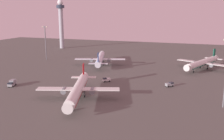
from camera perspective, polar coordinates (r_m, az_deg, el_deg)
name	(u,v)px	position (r m, az deg, el deg)	size (l,w,h in m)	color
ground_plane	(94,92)	(120.77, -4.03, -4.84)	(416.00, 416.00, 0.00)	#56544F
control_tower	(61,21)	(267.31, -11.37, 10.73)	(8.00, 8.00, 48.71)	#A8A8B2
airplane_taxiway_distant	(78,89)	(110.16, -7.64, -4.25)	(35.28, 44.87, 11.80)	silver
airplane_terminal_side	(100,59)	(179.62, -2.67, 2.53)	(34.96, 44.45, 11.70)	silver
airplane_near_gate	(203,63)	(175.95, 19.69, 1.55)	(33.99, 43.04, 11.63)	silver
catering_truck	(12,83)	(138.38, -21.51, -2.73)	(3.83, 6.08, 3.05)	gray
cargo_loader	(170,84)	(131.19, 12.81, -3.15)	(4.32, 4.30, 2.25)	gray
maintenance_van	(106,80)	(136.79, -1.27, -2.16)	(4.45, 4.13, 2.25)	white
apron_light_central	(46,41)	(204.84, -14.68, 6.37)	(4.80, 0.90, 26.12)	slate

